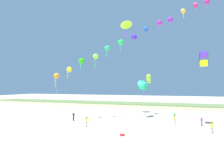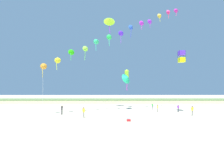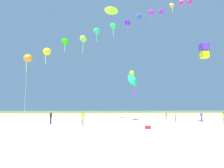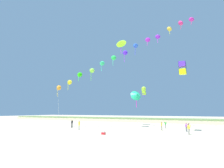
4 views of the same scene
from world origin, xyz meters
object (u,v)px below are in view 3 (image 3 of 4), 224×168
(large_kite_high_solo, at_px, (111,9))
(person_far_right, at_px, (51,117))
(person_near_left, at_px, (224,117))
(large_kite_mid_trail, at_px, (132,76))
(person_far_center, at_px, (176,116))
(large_kite_outer_drift, at_px, (204,51))
(person_mid_center, at_px, (201,116))
(person_far_left, at_px, (166,115))
(beach_cooler, at_px, (148,127))
(large_kite_low_lead, at_px, (134,79))
(person_near_right, at_px, (83,118))

(large_kite_high_solo, bearing_deg, person_far_right, -141.23)
(person_near_left, height_order, large_kite_mid_trail, large_kite_mid_trail)
(person_far_center, bearing_deg, large_kite_outer_drift, -20.46)
(person_mid_center, bearing_deg, person_far_left, 135.10)
(person_far_right, bearing_deg, beach_cooler, -30.58)
(person_far_right, distance_m, large_kite_low_lead, 15.44)
(beach_cooler, bearing_deg, large_kite_mid_trail, 85.53)
(person_far_right, bearing_deg, person_far_left, 21.59)
(person_far_right, bearing_deg, large_kite_mid_trail, 40.34)
(person_near_right, distance_m, large_kite_high_solo, 22.57)
(person_mid_center, relative_size, beach_cooler, 2.70)
(person_near_left, xyz_separation_m, beach_cooler, (-11.81, -5.22, -0.79))
(person_near_right, bearing_deg, large_kite_low_lead, 50.67)
(person_far_center, bearing_deg, person_near_right, -154.88)
(person_mid_center, bearing_deg, person_near_left, -82.34)
(person_near_right, xyz_separation_m, person_far_center, (14.02, 6.58, -0.09))
(person_far_left, relative_size, person_far_center, 0.95)
(person_mid_center, distance_m, person_far_right, 23.05)
(large_kite_mid_trail, bearing_deg, person_far_left, -34.38)
(person_mid_center, xyz_separation_m, large_kite_mid_trail, (-9.76, 8.01, 7.56))
(person_near_right, bearing_deg, large_kite_outer_drift, 15.10)
(beach_cooler, bearing_deg, person_far_right, 149.42)
(beach_cooler, bearing_deg, large_kite_high_solo, 101.94)
(person_near_right, bearing_deg, person_near_left, 5.71)
(person_mid_center, relative_size, person_far_right, 0.89)
(person_far_left, relative_size, large_kite_low_lead, 0.37)
(beach_cooler, bearing_deg, person_near_right, 154.87)
(person_far_right, bearing_deg, person_far_center, 9.17)
(person_near_right, distance_m, large_kite_mid_trail, 18.53)
(person_mid_center, height_order, person_far_left, person_mid_center)
(person_far_right, relative_size, large_kite_low_lead, 0.43)
(person_far_center, bearing_deg, beach_cooler, -125.00)
(large_kite_outer_drift, relative_size, beach_cooler, 3.89)
(person_far_left, distance_m, large_kite_mid_trail, 10.09)
(person_far_left, height_order, large_kite_outer_drift, large_kite_outer_drift)
(person_mid_center, height_order, person_far_center, person_far_center)
(large_kite_mid_trail, bearing_deg, person_near_right, -120.07)
(person_mid_center, relative_size, person_far_left, 1.03)
(person_far_center, xyz_separation_m, large_kite_low_lead, (-5.92, 3.31, 6.24))
(person_mid_center, xyz_separation_m, person_far_center, (-4.23, -0.09, 0.02))
(person_near_left, distance_m, person_far_center, 6.76)
(person_far_right, bearing_deg, person_near_left, -4.10)
(person_mid_center, xyz_separation_m, large_kite_low_lead, (-10.16, 3.22, 6.26))
(person_near_right, bearing_deg, large_kite_mid_trail, 59.93)
(large_kite_mid_trail, bearing_deg, person_mid_center, -39.38)
(large_kite_high_solo, xyz_separation_m, beach_cooler, (2.94, -13.91, -20.29))
(person_near_left, bearing_deg, person_far_center, 136.15)
(person_far_center, bearing_deg, large_kite_low_lead, 150.82)
(person_far_right, relative_size, beach_cooler, 3.02)
(person_near_right, relative_size, large_kite_outer_drift, 0.78)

